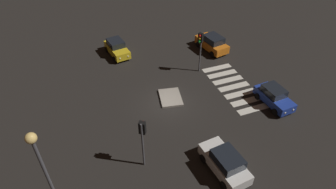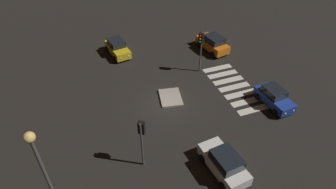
{
  "view_description": "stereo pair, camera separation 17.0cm",
  "coord_description": "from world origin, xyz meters",
  "px_view_note": "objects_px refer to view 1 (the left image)",
  "views": [
    {
      "loc": [
        -18.69,
        7.14,
        17.15
      ],
      "look_at": [
        0.0,
        0.0,
        1.0
      ],
      "focal_mm": 31.21,
      "sensor_mm": 36.0,
      "label": 1
    },
    {
      "loc": [
        -18.75,
        6.98,
        17.15
      ],
      "look_at": [
        0.0,
        0.0,
        1.0
      ],
      "focal_mm": 31.21,
      "sensor_mm": 36.0,
      "label": 2
    }
  ],
  "objects_px": {
    "car_blue": "(274,97)",
    "street_lamp": "(43,166)",
    "car_orange": "(212,43)",
    "traffic_light_east": "(200,43)",
    "car_yellow": "(117,48)",
    "traffic_light_west": "(143,133)",
    "car_white": "(225,163)",
    "traffic_island": "(171,97)"
  },
  "relations": [
    {
      "from": "street_lamp",
      "to": "traffic_light_west",
      "type": "bearing_deg",
      "value": -68.47
    },
    {
      "from": "traffic_light_east",
      "to": "car_yellow",
      "type": "bearing_deg",
      "value": -79.18
    },
    {
      "from": "car_blue",
      "to": "car_white",
      "type": "bearing_deg",
      "value": -62.12
    },
    {
      "from": "car_yellow",
      "to": "traffic_light_west",
      "type": "xyz_separation_m",
      "value": [
        -15.52,
        1.63,
        2.23
      ]
    },
    {
      "from": "traffic_light_east",
      "to": "street_lamp",
      "type": "relative_size",
      "value": 0.59
    },
    {
      "from": "car_yellow",
      "to": "traffic_light_east",
      "type": "distance_m",
      "value": 9.78
    },
    {
      "from": "car_orange",
      "to": "traffic_light_east",
      "type": "bearing_deg",
      "value": 125.64
    },
    {
      "from": "traffic_island",
      "to": "street_lamp",
      "type": "distance_m",
      "value": 14.19
    },
    {
      "from": "car_blue",
      "to": "street_lamp",
      "type": "distance_m",
      "value": 19.5
    },
    {
      "from": "street_lamp",
      "to": "car_blue",
      "type": "bearing_deg",
      "value": -76.35
    },
    {
      "from": "traffic_island",
      "to": "car_blue",
      "type": "distance_m",
      "value": 9.2
    },
    {
      "from": "traffic_light_east",
      "to": "car_blue",
      "type": "bearing_deg",
      "value": 82.53
    },
    {
      "from": "car_orange",
      "to": "street_lamp",
      "type": "xyz_separation_m",
      "value": [
        -14.94,
        17.81,
        4.21
      ]
    },
    {
      "from": "car_white",
      "to": "traffic_light_east",
      "type": "xyz_separation_m",
      "value": [
        11.83,
        -3.67,
        2.44
      ]
    },
    {
      "from": "car_yellow",
      "to": "street_lamp",
      "type": "bearing_deg",
      "value": -31.71
    },
    {
      "from": "car_orange",
      "to": "traffic_light_west",
      "type": "bearing_deg",
      "value": 126.2
    },
    {
      "from": "traffic_island",
      "to": "car_white",
      "type": "distance_m",
      "value": 8.86
    },
    {
      "from": "car_yellow",
      "to": "car_orange",
      "type": "distance_m",
      "value": 10.75
    },
    {
      "from": "car_blue",
      "to": "car_yellow",
      "type": "bearing_deg",
      "value": -144.66
    },
    {
      "from": "car_white",
      "to": "traffic_light_east",
      "type": "relative_size",
      "value": 0.98
    },
    {
      "from": "traffic_light_west",
      "to": "traffic_light_east",
      "type": "bearing_deg",
      "value": -8.2
    },
    {
      "from": "car_orange",
      "to": "traffic_light_east",
      "type": "height_order",
      "value": "traffic_light_east"
    },
    {
      "from": "traffic_light_east",
      "to": "car_orange",
      "type": "bearing_deg",
      "value": -171.28
    },
    {
      "from": "traffic_island",
      "to": "car_white",
      "type": "bearing_deg",
      "value": -176.14
    },
    {
      "from": "car_blue",
      "to": "car_orange",
      "type": "xyz_separation_m",
      "value": [
        10.45,
        0.68,
        0.08
      ]
    },
    {
      "from": "traffic_island",
      "to": "street_lamp",
      "type": "xyz_separation_m",
      "value": [
        -8.47,
        10.21,
        5.02
      ]
    },
    {
      "from": "traffic_light_west",
      "to": "street_lamp",
      "type": "bearing_deg",
      "value": 146.6
    },
    {
      "from": "car_white",
      "to": "traffic_light_west",
      "type": "distance_m",
      "value": 6.05
    },
    {
      "from": "car_blue",
      "to": "car_orange",
      "type": "relative_size",
      "value": 0.89
    },
    {
      "from": "traffic_island",
      "to": "car_white",
      "type": "xyz_separation_m",
      "value": [
        -8.81,
        -0.59,
        0.8
      ]
    },
    {
      "from": "traffic_light_east",
      "to": "street_lamp",
      "type": "bearing_deg",
      "value": 1.21
    },
    {
      "from": "traffic_light_west",
      "to": "traffic_island",
      "type": "bearing_deg",
      "value": -0.41
    },
    {
      "from": "traffic_island",
      "to": "car_blue",
      "type": "relative_size",
      "value": 0.73
    },
    {
      "from": "car_yellow",
      "to": "car_orange",
      "type": "xyz_separation_m",
      "value": [
        -2.87,
        -10.36,
        0.06
      ]
    },
    {
      "from": "traffic_light_west",
      "to": "street_lamp",
      "type": "height_order",
      "value": "street_lamp"
    },
    {
      "from": "car_blue",
      "to": "street_lamp",
      "type": "relative_size",
      "value": 0.52
    },
    {
      "from": "car_white",
      "to": "street_lamp",
      "type": "height_order",
      "value": "street_lamp"
    },
    {
      "from": "traffic_island",
      "to": "car_orange",
      "type": "height_order",
      "value": "car_orange"
    },
    {
      "from": "car_blue",
      "to": "car_orange",
      "type": "bearing_deg",
      "value": 179.41
    },
    {
      "from": "car_yellow",
      "to": "street_lamp",
      "type": "relative_size",
      "value": 0.55
    },
    {
      "from": "car_white",
      "to": "traffic_light_west",
      "type": "xyz_separation_m",
      "value": [
        2.63,
        5.0,
        2.18
      ]
    },
    {
      "from": "car_orange",
      "to": "street_lamp",
      "type": "distance_m",
      "value": 23.62
    }
  ]
}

